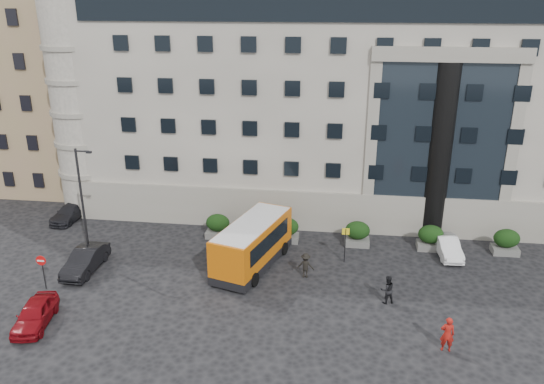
{
  "coord_description": "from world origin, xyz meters",
  "views": [
    {
      "loc": [
        4.81,
        -27.84,
        17.29
      ],
      "look_at": [
        0.52,
        4.72,
        5.0
      ],
      "focal_mm": 35.0,
      "sensor_mm": 36.0,
      "label": 1
    }
  ],
  "objects": [
    {
      "name": "apartment_near",
      "position": [
        -24.0,
        20.0,
        10.0
      ],
      "size": [
        14.0,
        14.0,
        20.0
      ],
      "primitive_type": "cube",
      "color": "#927E55",
      "rests_on": "ground"
    },
    {
      "name": "minibus",
      "position": [
        -0.65,
        3.67,
        1.73
      ],
      "size": [
        4.66,
        7.94,
        3.13
      ],
      "rotation": [
        0.0,
        0.0,
        -0.29
      ],
      "color": "#C55B09",
      "rests_on": "ground"
    },
    {
      "name": "apartment_far",
      "position": [
        -27.0,
        38.0,
        11.0
      ],
      "size": [
        13.0,
        13.0,
        22.0
      ],
      "primitive_type": "cube",
      "color": "brown",
      "rests_on": "ground"
    },
    {
      "name": "hedge_b",
      "position": [
        1.2,
        7.8,
        0.93
      ],
      "size": [
        1.8,
        1.26,
        1.84
      ],
      "color": "#51514E",
      "rests_on": "ground"
    },
    {
      "name": "hedge_a",
      "position": [
        -4.0,
        7.8,
        0.93
      ],
      "size": [
        1.8,
        1.26,
        1.84
      ],
      "color": "#51514E",
      "rests_on": "ground"
    },
    {
      "name": "street_lamp",
      "position": [
        -11.94,
        3.0,
        4.37
      ],
      "size": [
        1.16,
        0.18,
        8.0
      ],
      "color": "#262628",
      "rests_on": "ground"
    },
    {
      "name": "hedge_c",
      "position": [
        6.4,
        7.8,
        0.93
      ],
      "size": [
        1.8,
        1.26,
        1.84
      ],
      "color": "#51514E",
      "rests_on": "ground"
    },
    {
      "name": "hedge_e",
      "position": [
        16.8,
        7.8,
        0.93
      ],
      "size": [
        1.8,
        1.26,
        1.84
      ],
      "color": "#51514E",
      "rests_on": "ground"
    },
    {
      "name": "ground",
      "position": [
        0.0,
        0.0,
        0.0
      ],
      "size": [
        120.0,
        120.0,
        0.0
      ],
      "primitive_type": "plane",
      "color": "black",
      "rests_on": "ground"
    },
    {
      "name": "parked_car_c",
      "position": [
        -16.71,
        9.47,
        0.62
      ],
      "size": [
        2.07,
        4.38,
        1.23
      ],
      "primitive_type": "imported",
      "rotation": [
        0.0,
        0.0,
        -0.08
      ],
      "color": "black",
      "rests_on": "ground"
    },
    {
      "name": "pedestrian_c",
      "position": [
        3.0,
        2.58,
        0.85
      ],
      "size": [
        1.17,
        0.77,
        1.69
      ],
      "primitive_type": "imported",
      "rotation": [
        0.0,
        0.0,
        3.0
      ],
      "color": "black",
      "rests_on": "ground"
    },
    {
      "name": "bus_stop_sign",
      "position": [
        5.5,
        5.0,
        1.73
      ],
      "size": [
        0.5,
        0.08,
        2.52
      ],
      "color": "#262628",
      "rests_on": "ground"
    },
    {
      "name": "civic_building",
      "position": [
        6.0,
        22.0,
        9.0
      ],
      "size": [
        44.0,
        24.0,
        18.0
      ],
      "primitive_type": "cube",
      "color": "gray",
      "rests_on": "ground"
    },
    {
      "name": "parked_car_d",
      "position": [
        -17.0,
        14.16,
        0.75
      ],
      "size": [
        2.52,
        5.4,
        1.5
      ],
      "primitive_type": "imported",
      "rotation": [
        0.0,
        0.0,
        0.01
      ],
      "color": "black",
      "rests_on": "ground"
    },
    {
      "name": "hedge_d",
      "position": [
        11.6,
        7.8,
        0.93
      ],
      "size": [
        1.8,
        1.26,
        1.84
      ],
      "color": "#51514E",
      "rests_on": "ground"
    },
    {
      "name": "parked_car_b",
      "position": [
        -11.55,
        1.55,
        0.74
      ],
      "size": [
        1.61,
        4.53,
        1.49
      ],
      "primitive_type": "imported",
      "rotation": [
        0.0,
        0.0,
        -0.01
      ],
      "color": "black",
      "rests_on": "ground"
    },
    {
      "name": "red_truck",
      "position": [
        -12.06,
        15.87,
        1.41
      ],
      "size": [
        3.0,
        5.37,
        2.75
      ],
      "rotation": [
        0.0,
        0.0,
        0.15
      ],
      "color": "maroon",
      "rests_on": "ground"
    },
    {
      "name": "no_entry_sign",
      "position": [
        -13.0,
        -1.04,
        1.65
      ],
      "size": [
        0.64,
        0.16,
        2.32
      ],
      "color": "#262628",
      "rests_on": "ground"
    },
    {
      "name": "parked_car_a",
      "position": [
        -11.5,
        -4.67,
        0.68
      ],
      "size": [
        2.29,
        4.23,
        1.37
      ],
      "primitive_type": "imported",
      "rotation": [
        0.0,
        0.0,
        0.17
      ],
      "color": "maroon",
      "rests_on": "ground"
    },
    {
      "name": "entrance_column",
      "position": [
        12.0,
        10.3,
        6.5
      ],
      "size": [
        1.8,
        1.8,
        13.0
      ],
      "primitive_type": "cylinder",
      "color": "black",
      "rests_on": "ground"
    },
    {
      "name": "pedestrian_a",
      "position": [
        10.73,
        -4.05,
        0.98
      ],
      "size": [
        0.73,
        0.5,
        1.97
      ],
      "primitive_type": "imported",
      "rotation": [
        0.0,
        0.0,
        3.1
      ],
      "color": "#A41610",
      "rests_on": "ground"
    },
    {
      "name": "pedestrian_b",
      "position": [
        8.01,
        0.15,
        0.89
      ],
      "size": [
        1.04,
        0.92,
        1.79
      ],
      "primitive_type": "imported",
      "rotation": [
        0.0,
        0.0,
        3.47
      ],
      "color": "black",
      "rests_on": "ground"
    },
    {
      "name": "white_taxi",
      "position": [
        12.69,
        7.0,
        0.65
      ],
      "size": [
        1.71,
        4.07,
        1.31
      ],
      "primitive_type": "imported",
      "rotation": [
        0.0,
        0.0,
        0.08
      ],
      "color": "white",
      "rests_on": "ground"
    }
  ]
}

